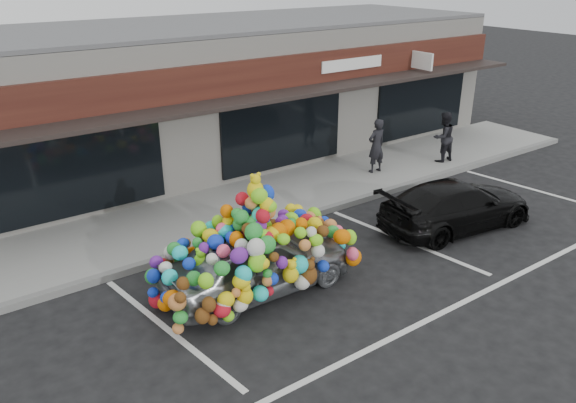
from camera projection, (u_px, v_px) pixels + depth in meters
ground at (316, 280)px, 11.56m from camera, size 90.00×90.00×0.00m
shop_building at (146, 100)px, 17.04m from camera, size 24.00×7.20×4.31m
sidewalk at (221, 212)px, 14.53m from camera, size 26.00×3.00×0.15m
kerb at (251, 233)px, 13.41m from camera, size 26.00×0.18×0.16m
parking_stripe_left at (168, 329)px, 10.01m from camera, size 0.73×4.37×0.01m
parking_stripe_mid at (404, 240)px, 13.20m from camera, size 0.73×4.37×0.01m
parking_stripe_right at (537, 190)px, 16.08m from camera, size 0.73×4.37×0.01m
lane_line at (470, 299)px, 10.90m from camera, size 14.00×0.12×0.01m
toy_car at (257, 254)px, 10.91m from camera, size 2.80×4.15×2.38m
black_sedan at (457, 205)px, 13.65m from camera, size 2.14×4.24×1.18m
pedestrian_a at (376, 146)px, 16.78m from camera, size 0.60×0.40×1.64m
pedestrian_b at (443, 137)px, 17.71m from camera, size 0.82×0.66×1.59m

